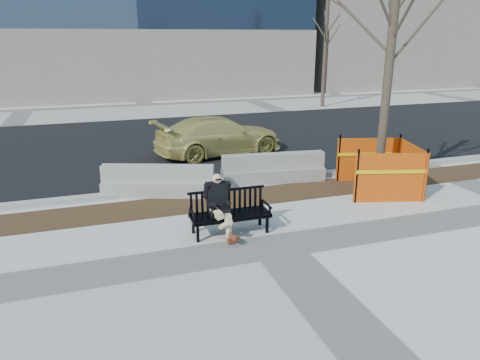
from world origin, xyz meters
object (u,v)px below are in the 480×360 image
object	(u,v)px
tree_fence	(377,191)
jersey_barrier_left	(159,195)
sedan	(219,154)
seated_man	(219,233)
jersey_barrier_right	(273,182)
bench	(230,233)

from	to	relation	value
tree_fence	jersey_barrier_left	bearing A→B (deg)	165.28
sedan	jersey_barrier_left	xyz separation A→B (m)	(-2.46, -3.36, 0.00)
seated_man	tree_fence	xyz separation A→B (m)	(4.38, 1.19, 0.00)
seated_man	sedan	size ratio (longest dim) A/B	0.28
seated_man	jersey_barrier_right	distance (m)	3.47
bench	jersey_barrier_right	world-z (taller)	bench
sedan	seated_man	bearing A→B (deg)	153.58
jersey_barrier_right	tree_fence	bearing A→B (deg)	-27.22
tree_fence	jersey_barrier_left	world-z (taller)	tree_fence
sedan	tree_fence	bearing A→B (deg)	-160.73
tree_fence	jersey_barrier_right	xyz separation A→B (m)	(-2.15, 1.47, 0.00)
seated_man	jersey_barrier_left	world-z (taller)	seated_man
bench	tree_fence	bearing A→B (deg)	17.41
sedan	jersey_barrier_right	world-z (taller)	sedan
seated_man	jersey_barrier_right	size ratio (longest dim) A/B	0.44
seated_man	sedan	bearing A→B (deg)	74.87
jersey_barrier_left	jersey_barrier_right	bearing A→B (deg)	22.26
bench	jersey_barrier_right	xyz separation A→B (m)	(2.01, 2.71, 0.00)
bench	sedan	distance (m)	6.13
sedan	jersey_barrier_right	bearing A→B (deg)	178.92
bench	seated_man	bearing A→B (deg)	168.73
tree_fence	seated_man	bearing A→B (deg)	-164.80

